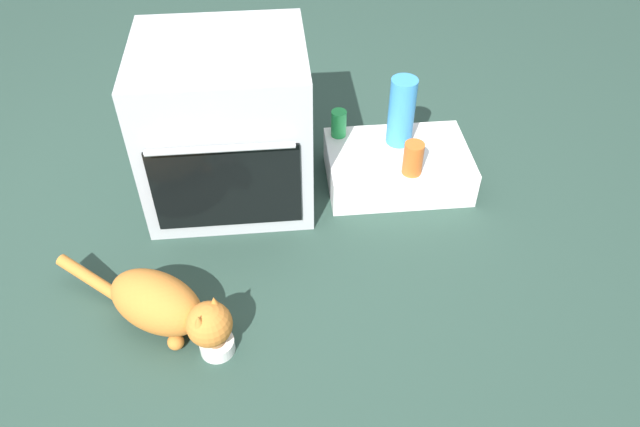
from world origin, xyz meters
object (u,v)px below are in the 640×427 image
cat (165,306)px  pantry_cabinet (397,166)px  food_bowl (217,344)px  oven (226,125)px  water_bottle (402,112)px  soda_can (339,123)px  sauce_jar (413,158)px

cat → pantry_cabinet: bearing=70.6°
food_bowl → pantry_cabinet: bearing=47.0°
pantry_cabinet → food_bowl: pantry_cabinet is taller
oven → food_bowl: (-0.05, -0.83, -0.30)m
oven → water_bottle: (0.72, 0.05, -0.02)m
pantry_cabinet → soda_can: (-0.24, 0.14, 0.14)m
pantry_cabinet → food_bowl: 1.11m
food_bowl → sauce_jar: bearing=40.6°
water_bottle → soda_can: water_bottle is taller
oven → soda_can: 0.50m
sauce_jar → water_bottle: bearing=93.4°
oven → food_bowl: size_ratio=5.74×
water_bottle → soda_can: (-0.25, 0.07, -0.09)m
cat → soda_can: soda_can is taller
soda_can → food_bowl: bearing=-118.4°
sauce_jar → soda_can: (-0.26, 0.28, -0.01)m
water_bottle → oven: bearing=-175.7°
sauce_jar → oven: bearing=167.8°
pantry_cabinet → cat: cat is taller
cat → sauce_jar: sauce_jar is taller
food_bowl → water_bottle: 1.20m
cat → water_bottle: bearing=73.0°
oven → food_bowl: oven is taller
pantry_cabinet → sauce_jar: (0.02, -0.14, 0.15)m
food_bowl → cat: (-0.16, 0.11, 0.09)m
oven → sauce_jar: bearing=-12.2°
pantry_cabinet → water_bottle: (0.01, 0.07, 0.23)m
water_bottle → cat: bearing=-140.3°
water_bottle → sauce_jar: bearing=-86.6°
oven → pantry_cabinet: oven is taller
food_bowl → sauce_jar: size_ratio=0.83×
water_bottle → pantry_cabinet: bearing=-98.7°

